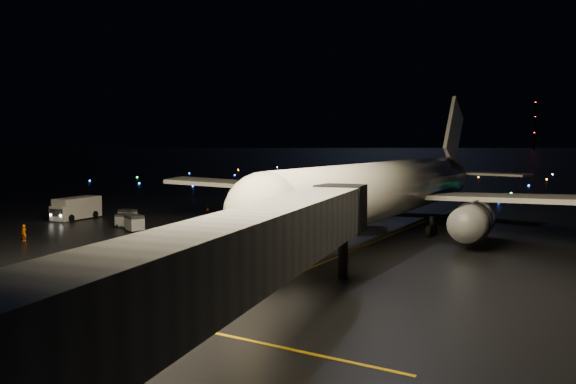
% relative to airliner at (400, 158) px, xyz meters
% --- Properties ---
extents(ground, '(2000.00, 2000.00, 0.00)m').
position_rel_airliner_xyz_m(ground, '(-11.86, 274.44, -7.89)').
color(ground, black).
rests_on(ground, ground).
extents(lane_centre, '(0.25, 80.00, 0.02)m').
position_rel_airliner_xyz_m(lane_centre, '(0.14, -10.56, -7.88)').
color(lane_centre, '#DEA408').
rests_on(lane_centre, ground).
extents(airliner, '(55.78, 53.00, 15.77)m').
position_rel_airliner_xyz_m(airliner, '(0.00, 0.00, 0.00)').
color(airliner, white).
rests_on(airliner, ground).
extents(pushback_tug, '(4.21, 2.87, 1.83)m').
position_rel_airliner_xyz_m(pushback_tug, '(-3.24, -32.41, -6.97)').
color(pushback_tug, silver).
rests_on(pushback_tug, ground).
extents(belt_loader, '(6.24, 3.49, 2.92)m').
position_rel_airliner_xyz_m(belt_loader, '(-10.78, -23.03, -6.42)').
color(belt_loader, silver).
rests_on(belt_loader, ground).
extents(service_truck, '(3.11, 7.68, 2.76)m').
position_rel_airliner_xyz_m(service_truck, '(-37.61, -10.90, -6.51)').
color(service_truck, silver).
rests_on(service_truck, ground).
extents(crew_a, '(0.62, 0.44, 1.59)m').
position_rel_airliner_xyz_m(crew_a, '(-29.29, -23.90, -7.09)').
color(crew_a, '#FF6505').
rests_on(crew_a, ground).
extents(crew_c, '(0.56, 1.00, 1.62)m').
position_rel_airliner_xyz_m(crew_c, '(-17.50, -14.61, -7.08)').
color(crew_c, '#FF6505').
rests_on(crew_c, ground).
extents(safety_cone_0, '(0.47, 0.47, 0.49)m').
position_rel_airliner_xyz_m(safety_cone_0, '(-9.66, -9.46, -7.64)').
color(safety_cone_0, '#FD460F').
rests_on(safety_cone_0, ground).
extents(safety_cone_1, '(0.46, 0.46, 0.47)m').
position_rel_airliner_xyz_m(safety_cone_1, '(-10.06, -2.25, -7.65)').
color(safety_cone_1, '#FD460F').
rests_on(safety_cone_1, ground).
extents(safety_cone_2, '(0.58, 0.58, 0.55)m').
position_rel_airliner_xyz_m(safety_cone_2, '(-10.44, -8.02, -7.61)').
color(safety_cone_2, '#FD460F').
rests_on(safety_cone_2, ground).
extents(safety_cone_3, '(0.43, 0.43, 0.47)m').
position_rel_airliner_xyz_m(safety_cone_3, '(-29.21, 4.20, -7.65)').
color(safety_cone_3, '#FD460F').
rests_on(safety_cone_3, ground).
extents(radio_mast, '(1.80, 1.80, 64.00)m').
position_rel_airliner_xyz_m(radio_mast, '(-71.86, 714.44, 24.11)').
color(radio_mast, black).
rests_on(radio_mast, ground).
extents(taxiway_lights, '(164.00, 92.00, 0.36)m').
position_rel_airliner_xyz_m(taxiway_lights, '(-11.86, 80.44, -7.71)').
color(taxiway_lights, black).
rests_on(taxiway_lights, ground).
extents(baggage_cart_0, '(2.12, 1.83, 1.51)m').
position_rel_airliner_xyz_m(baggage_cart_0, '(-27.49, -12.74, -7.13)').
color(baggage_cart_0, gray).
rests_on(baggage_cart_0, ground).
extents(baggage_cart_1, '(2.47, 2.12, 1.76)m').
position_rel_airliner_xyz_m(baggage_cart_1, '(-24.23, -14.47, -7.00)').
color(baggage_cart_1, gray).
rests_on(baggage_cart_1, ground).
extents(baggage_cart_2, '(1.98, 1.48, 1.57)m').
position_rel_airliner_xyz_m(baggage_cart_2, '(-29.90, -9.99, -7.10)').
color(baggage_cart_2, gray).
rests_on(baggage_cart_2, ground).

